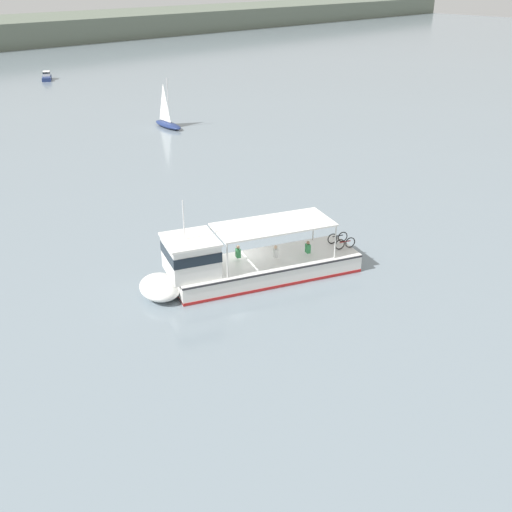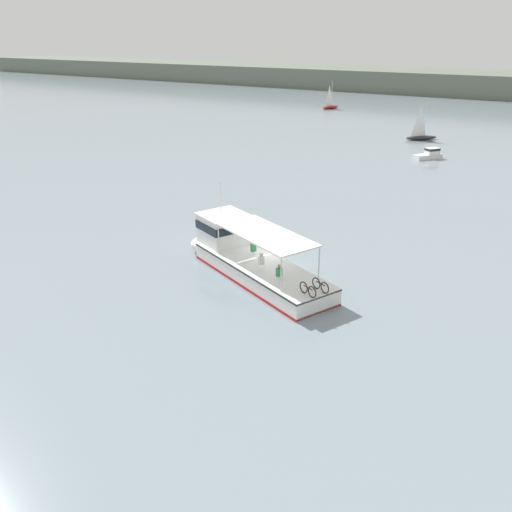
{
  "view_description": "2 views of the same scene",
  "coord_description": "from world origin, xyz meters",
  "views": [
    {
      "loc": [
        -21.58,
        -24.14,
        16.25
      ],
      "look_at": [
        0.05,
        -1.68,
        1.4
      ],
      "focal_mm": 42.86,
      "sensor_mm": 36.0,
      "label": 1
    },
    {
      "loc": [
        16.68,
        -27.06,
        14.11
      ],
      "look_at": [
        0.05,
        -1.68,
        1.4
      ],
      "focal_mm": 37.21,
      "sensor_mm": 36.0,
      "label": 2
    }
  ],
  "objects": [
    {
      "name": "ground_plane",
      "position": [
        0.0,
        0.0,
        0.0
      ],
      "size": [
        400.0,
        400.0,
        0.0
      ],
      "primitive_type": "plane",
      "color": "gray"
    },
    {
      "name": "ferry_main",
      "position": [
        -0.89,
        -1.3,
        1.02
      ],
      "size": [
        12.95,
        7.58,
        5.32
      ],
      "color": "white",
      "rests_on": "ground"
    },
    {
      "name": "sailboat_near_port",
      "position": [
        -32.16,
        75.29,
        0.54
      ],
      "size": [
        2.42,
        4.99,
        5.4
      ],
      "color": "maroon",
      "rests_on": "ground"
    },
    {
      "name": "sailboat_horizon_west",
      "position": [
        -5.71,
        50.67,
        0.54
      ],
      "size": [
        4.36,
        4.41,
        5.4
      ],
      "color": "#232328",
      "rests_on": "ground"
    },
    {
      "name": "motorboat_mid_channel",
      "position": [
        -1.02,
        38.78,
        0.54
      ],
      "size": [
        3.08,
        3.71,
        1.26
      ],
      "color": "white",
      "rests_on": "ground"
    }
  ]
}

